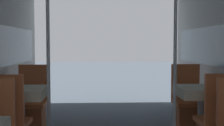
{
  "coord_description": "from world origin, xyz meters",
  "views": [
    {
      "loc": [
        -0.16,
        -1.02,
        1.27
      ],
      "look_at": [
        -0.01,
        2.51,
        1.05
      ],
      "focal_mm": 50.0,
      "sensor_mm": 36.0,
      "label": 1
    }
  ],
  "objects_px": {
    "dining_table_left_1": "(21,97)",
    "chair_left_far_1": "(31,114)",
    "support_pole_left_1": "(48,56)",
    "chair_right_far_1": "(188,112)",
    "support_pole_right_1": "(175,56)",
    "dining_table_right_1": "(201,96)"
  },
  "relations": [
    {
      "from": "chair_right_far_1",
      "to": "support_pole_right_1",
      "type": "relative_size",
      "value": 0.43
    },
    {
      "from": "dining_table_left_1",
      "to": "chair_left_far_1",
      "type": "xyz_separation_m",
      "value": [
        0.0,
        0.55,
        -0.33
      ]
    },
    {
      "from": "support_pole_left_1",
      "to": "dining_table_left_1",
      "type": "bearing_deg",
      "value": 180.0
    },
    {
      "from": "dining_table_left_1",
      "to": "chair_right_far_1",
      "type": "bearing_deg",
      "value": 14.18
    },
    {
      "from": "dining_table_right_1",
      "to": "support_pole_right_1",
      "type": "xyz_separation_m",
      "value": [
        -0.33,
        0.0,
        0.49
      ]
    },
    {
      "from": "chair_left_far_1",
      "to": "support_pole_right_1",
      "type": "relative_size",
      "value": 0.43
    },
    {
      "from": "chair_left_far_1",
      "to": "chair_right_far_1",
      "type": "xyz_separation_m",
      "value": [
        2.18,
        0.0,
        0.0
      ]
    },
    {
      "from": "support_pole_left_1",
      "to": "chair_left_far_1",
      "type": "bearing_deg",
      "value": 120.84
    },
    {
      "from": "chair_left_far_1",
      "to": "chair_right_far_1",
      "type": "relative_size",
      "value": 1.0
    },
    {
      "from": "support_pole_right_1",
      "to": "chair_right_far_1",
      "type": "bearing_deg",
      "value": 59.16
    },
    {
      "from": "dining_table_left_1",
      "to": "support_pole_left_1",
      "type": "distance_m",
      "value": 0.59
    },
    {
      "from": "dining_table_left_1",
      "to": "support_pole_right_1",
      "type": "relative_size",
      "value": 0.33
    },
    {
      "from": "dining_table_left_1",
      "to": "chair_right_far_1",
      "type": "height_order",
      "value": "chair_right_far_1"
    },
    {
      "from": "dining_table_left_1",
      "to": "support_pole_left_1",
      "type": "xyz_separation_m",
      "value": [
        0.33,
        0.0,
        0.49
      ]
    },
    {
      "from": "dining_table_left_1",
      "to": "chair_left_far_1",
      "type": "relative_size",
      "value": 0.76
    },
    {
      "from": "support_pole_left_1",
      "to": "dining_table_right_1",
      "type": "bearing_deg",
      "value": 0.0
    },
    {
      "from": "support_pole_left_1",
      "to": "chair_right_far_1",
      "type": "height_order",
      "value": "support_pole_left_1"
    },
    {
      "from": "dining_table_right_1",
      "to": "support_pole_left_1",
      "type": "bearing_deg",
      "value": 180.0
    },
    {
      "from": "dining_table_right_1",
      "to": "support_pole_right_1",
      "type": "height_order",
      "value": "support_pole_right_1"
    },
    {
      "from": "dining_table_right_1",
      "to": "support_pole_right_1",
      "type": "bearing_deg",
      "value": 180.0
    },
    {
      "from": "chair_left_far_1",
      "to": "support_pole_right_1",
      "type": "distance_m",
      "value": 2.1
    },
    {
      "from": "dining_table_left_1",
      "to": "support_pole_left_1",
      "type": "bearing_deg",
      "value": 0.0
    }
  ]
}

